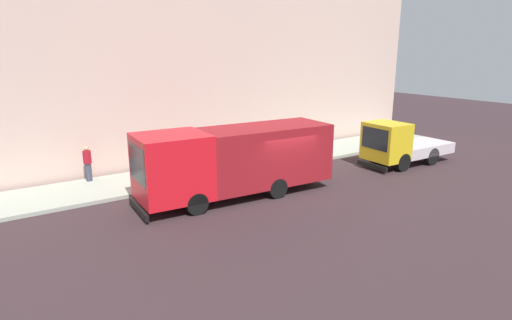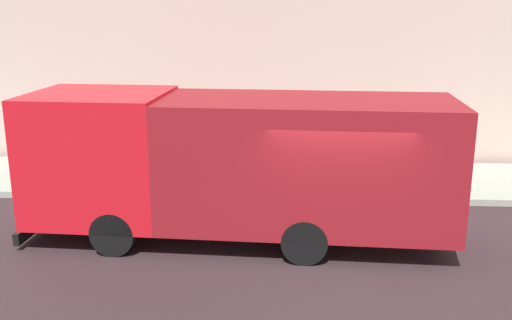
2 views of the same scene
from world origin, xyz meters
The scene contains 9 objects.
ground centered at (0.00, 0.00, 0.00)m, with size 80.00×80.00×0.00m, color #352629.
sidewalk centered at (4.66, 0.00, 0.08)m, with size 3.33×30.00×0.16m, color #A4AC9C.
building_facade centered at (6.83, 0.00, 4.96)m, with size 0.50×30.00×9.92m, color beige.
large_utility_truck centered at (0.78, 1.88, 1.62)m, with size 2.82×8.43×2.91m.
small_flatbed_truck centered at (0.22, -7.77, 1.10)m, with size 2.14×5.45×2.37m.
pedestrian_walking centered at (4.57, 4.51, 1.03)m, with size 0.44×0.44×1.64m.
pedestrian_standing centered at (5.90, 6.64, 1.01)m, with size 0.49×0.49×1.62m.
pedestrian_third centered at (4.21, 4.10, 1.05)m, with size 0.44×0.44×1.70m.
street_sign_post centered at (3.49, -0.11, 1.50)m, with size 0.44×0.08×2.25m.
Camera 1 is at (-13.68, 10.46, 5.98)m, focal length 29.66 mm.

